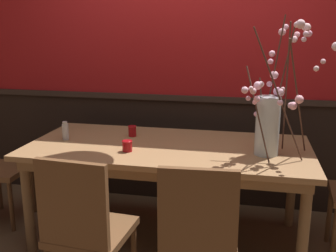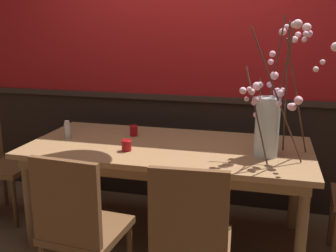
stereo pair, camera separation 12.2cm
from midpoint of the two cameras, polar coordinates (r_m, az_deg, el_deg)
name	(u,v)px [view 1 (the left image)]	position (r m, az deg, el deg)	size (l,w,h in m)	color
ground_plane	(168,237)	(3.20, -1.13, -15.73)	(24.00, 24.00, 0.00)	brown
back_wall	(186,50)	(3.52, 1.61, 10.93)	(4.80, 0.14, 2.81)	black
dining_table	(168,155)	(2.92, -1.20, -4.23)	(2.06, 0.97, 0.75)	#997047
chair_near_side_left	(85,227)	(2.29, -13.47, -14.04)	(0.45, 0.46, 0.94)	brown
chair_near_side_right	(199,239)	(2.13, 2.75, -16.10)	(0.44, 0.46, 0.95)	brown
vase_with_blossoms	(270,118)	(2.68, 13.36, 1.15)	(0.55, 0.53, 0.92)	silver
candle_holder_nearer_center	(127,146)	(2.76, -7.18, -2.88)	(0.07, 0.07, 0.08)	#9E0F14
candle_holder_nearer_edge	(132,131)	(3.13, -6.31, -0.72)	(0.07, 0.07, 0.09)	#9E0F14
condiment_bottle	(65,131)	(3.13, -15.71, -0.73)	(0.05, 0.05, 0.14)	#ADADB2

